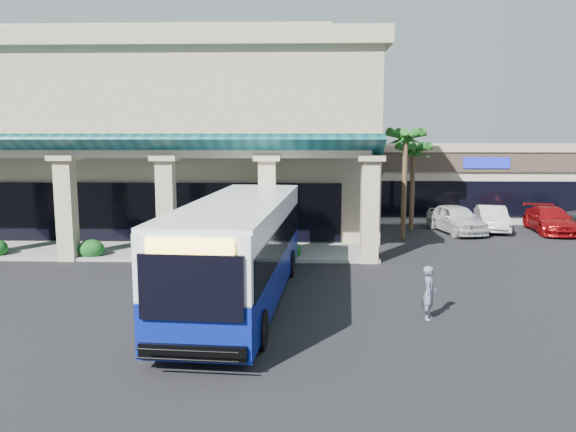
{
  "coord_description": "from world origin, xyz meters",
  "views": [
    {
      "loc": [
        3.18,
        -19.31,
        5.61
      ],
      "look_at": [
        2.44,
        4.24,
        2.2
      ],
      "focal_mm": 35.0,
      "sensor_mm": 36.0,
      "label": 1
    }
  ],
  "objects_px": {
    "car_silver": "(456,219)",
    "car_red": "(550,220)",
    "pedestrian": "(429,293)",
    "transit_bus": "(240,252)",
    "car_white": "(492,218)"
  },
  "relations": [
    {
      "from": "car_silver",
      "to": "car_red",
      "type": "xyz_separation_m",
      "value": [
        5.51,
        0.36,
        -0.08
      ]
    },
    {
      "from": "pedestrian",
      "to": "transit_bus",
      "type": "bearing_deg",
      "value": 93.04
    },
    {
      "from": "car_silver",
      "to": "car_red",
      "type": "distance_m",
      "value": 5.52
    },
    {
      "from": "car_white",
      "to": "car_silver",
      "type": "bearing_deg",
      "value": -150.54
    },
    {
      "from": "car_red",
      "to": "transit_bus",
      "type": "bearing_deg",
      "value": -133.42
    },
    {
      "from": "car_silver",
      "to": "car_white",
      "type": "bearing_deg",
      "value": 8.14
    },
    {
      "from": "car_silver",
      "to": "car_white",
      "type": "relative_size",
      "value": 1.09
    },
    {
      "from": "transit_bus",
      "to": "car_white",
      "type": "bearing_deg",
      "value": 52.56
    },
    {
      "from": "pedestrian",
      "to": "car_white",
      "type": "xyz_separation_m",
      "value": [
        7.22,
        16.36,
        -0.1
      ]
    },
    {
      "from": "pedestrian",
      "to": "car_white",
      "type": "bearing_deg",
      "value": -6.22
    },
    {
      "from": "transit_bus",
      "to": "car_white",
      "type": "xyz_separation_m",
      "value": [
        13.19,
        14.81,
        -1.01
      ]
    },
    {
      "from": "pedestrian",
      "to": "car_red",
      "type": "relative_size",
      "value": 0.33
    },
    {
      "from": "pedestrian",
      "to": "car_red",
      "type": "bearing_deg",
      "value": -15.69
    },
    {
      "from": "car_white",
      "to": "car_red",
      "type": "xyz_separation_m",
      "value": [
        3.19,
        -0.49,
        0.01
      ]
    },
    {
      "from": "transit_bus",
      "to": "car_silver",
      "type": "relative_size",
      "value": 2.58
    }
  ]
}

